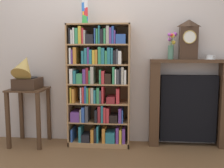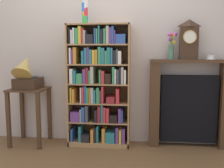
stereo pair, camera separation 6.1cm
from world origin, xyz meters
name	(u,v)px [view 1 (the left image)]	position (x,y,z in m)	size (l,w,h in m)	color
ground_plane	(98,147)	(0.00, 0.00, -0.01)	(7.47, 6.40, 0.02)	brown
wall_back	(109,45)	(0.11, 0.29, 1.30)	(4.47, 0.08, 2.60)	beige
bookshelf	(99,87)	(0.00, 0.09, 0.76)	(0.78, 0.31, 1.55)	#A87A4C
cup_stack	(85,11)	(-0.17, 0.09, 1.71)	(0.08, 0.08, 0.31)	green
side_table_left	(29,105)	(-0.92, 0.03, 0.52)	(0.46, 0.45, 0.74)	#472D1C
gramophone	(26,74)	(-0.92, -0.02, 0.93)	(0.29, 0.45, 0.49)	#382316
fireplace_mantel	(188,104)	(1.14, 0.17, 0.55)	(0.99, 0.20, 1.12)	#472D1C
mantel_clock	(188,40)	(1.11, 0.15, 1.36)	(0.22, 0.14, 0.49)	#382316
flower_vase	(171,45)	(0.90, 0.14, 1.29)	(0.13, 0.15, 0.34)	#4C7A60
teacup_with_saucer	(210,58)	(1.37, 0.15, 1.14)	(0.14, 0.13, 0.05)	white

